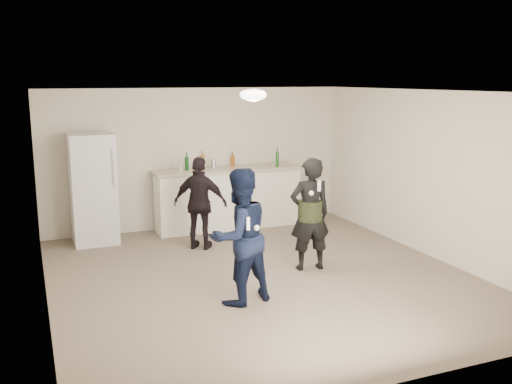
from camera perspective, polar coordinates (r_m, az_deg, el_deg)
name	(u,v)px	position (r m, az deg, el deg)	size (l,w,h in m)	color
floor	(261,277)	(7.87, 0.55, -8.51)	(6.00, 6.00, 0.00)	#6B5B4C
ceiling	(262,92)	(7.40, 0.59, 10.02)	(6.00, 6.00, 0.00)	silver
wall_back	(198,158)	(10.33, -5.86, 3.38)	(6.00, 6.00, 0.00)	beige
wall_front	(398,250)	(4.98, 14.05, -5.60)	(6.00, 6.00, 0.00)	beige
wall_left	(40,204)	(6.97, -20.78, -1.17)	(6.00, 6.00, 0.00)	beige
wall_right	(431,174)	(8.94, 17.07, 1.70)	(6.00, 6.00, 0.00)	beige
counter	(228,199)	(10.28, -2.79, -0.71)	(2.60, 0.56, 1.05)	white
counter_top	(228,169)	(10.18, -2.82, 2.29)	(2.68, 0.64, 0.04)	#B9B28F
fridge	(93,189)	(9.64, -15.98, 0.32)	(0.70, 0.70, 1.80)	silver
fridge_handle	(113,167)	(9.24, -14.13, 2.47)	(0.02, 0.02, 0.60)	silver
ceiling_dome	(253,95)	(7.68, -0.28, 9.69)	(0.36, 0.36, 0.16)	white
shaker	(213,164)	(10.12, -4.28, 2.81)	(0.08, 0.08, 0.17)	silver
man	(239,237)	(6.78, -1.68, -4.49)	(0.80, 0.62, 1.64)	#101E43
woman	(310,214)	(8.01, 5.41, -2.22)	(0.58, 0.38, 1.60)	black
camo_shorts	(310,211)	(8.00, 5.42, -1.87)	(0.34, 0.34, 0.28)	#2A3A1A
spectator	(200,203)	(8.99, -5.59, -1.15)	(0.86, 0.36, 1.47)	black
remote_man	(248,224)	(6.47, -0.82, -3.17)	(0.04, 0.04, 0.15)	white
nunchuk_man	(257,228)	(6.56, 0.06, -3.60)	(0.07, 0.07, 0.07)	white
remote_woman	(319,186)	(7.70, 6.33, 0.63)	(0.04, 0.04, 0.15)	white
nunchuk_woman	(311,193)	(7.70, 5.55, -0.11)	(0.07, 0.07, 0.07)	white
bottle_cluster	(217,162)	(10.14, -3.96, 3.00)	(1.81, 0.42, 0.27)	#8C5014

